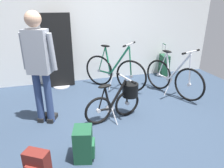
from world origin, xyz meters
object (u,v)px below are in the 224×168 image
floor_banner_stand (59,56)px  backpack_on_floor (84,144)px  visitor_near_wall (39,63)px  rolling_suitcase (164,65)px  display_bike_right (173,77)px  display_bike_left (114,72)px  handbag_on_floor (37,164)px  folding_bike_foreground (120,98)px

floor_banner_stand → backpack_on_floor: bearing=-86.3°
visitor_near_wall → rolling_suitcase: 3.38m
floor_banner_stand → display_bike_right: bearing=-25.2°
display_bike_left → handbag_on_floor: (-1.50, -2.15, -0.24)m
folding_bike_foreground → handbag_on_floor: (-1.24, -0.92, -0.20)m
rolling_suitcase → display_bike_left: bearing=-161.3°
floor_banner_stand → visitor_near_wall: (-0.30, -1.43, 0.26)m
floor_banner_stand → display_bike_right: (2.19, -1.03, -0.35)m
display_bike_right → rolling_suitcase: (0.44, 1.13, -0.08)m
folding_bike_foreground → backpack_on_floor: size_ratio=2.31×
backpack_on_floor → handbag_on_floor: size_ratio=1.35×
folding_bike_foreground → backpack_on_floor: (-0.71, -0.79, -0.14)m
display_bike_right → visitor_near_wall: (-2.49, -0.40, 0.60)m
display_bike_left → visitor_near_wall: bearing=-144.6°
floor_banner_stand → handbag_on_floor: bearing=-98.2°
handbag_on_floor → backpack_on_floor: bearing=14.1°
backpack_on_floor → folding_bike_foreground: bearing=47.9°
rolling_suitcase → handbag_on_floor: 4.01m
display_bike_left → display_bike_right: display_bike_left is taller
rolling_suitcase → folding_bike_foreground: bearing=-135.4°
folding_bike_foreground → display_bike_right: (1.32, 0.60, 0.02)m
display_bike_left → backpack_on_floor: display_bike_left is taller
folding_bike_foreground → rolling_suitcase: 2.47m
rolling_suitcase → backpack_on_floor: size_ratio=1.98×
display_bike_right → handbag_on_floor: bearing=-149.2°
display_bike_right → backpack_on_floor: display_bike_right is taller
backpack_on_floor → display_bike_left: bearing=64.2°
display_bike_right → handbag_on_floor: (-2.56, -1.53, -0.21)m
rolling_suitcase → visitor_near_wall: bearing=-152.5°
folding_bike_foreground → rolling_suitcase: size_ratio=1.17×
rolling_suitcase → handbag_on_floor: size_ratio=2.68×
display_bike_left → rolling_suitcase: size_ratio=1.32×
display_bike_right → backpack_on_floor: 2.47m
display_bike_right → rolling_suitcase: 1.21m
folding_bike_foreground → rolling_suitcase: (1.76, 1.73, -0.07)m
folding_bike_foreground → display_bike_left: (0.26, 1.23, 0.04)m
display_bike_left → visitor_near_wall: size_ratio=0.65×
floor_banner_stand → handbag_on_floor: (-0.37, -2.56, -0.56)m
floor_banner_stand → display_bike_left: size_ratio=1.46×
floor_banner_stand → rolling_suitcase: floor_banner_stand is taller
display_bike_right → handbag_on_floor: display_bike_right is taller
rolling_suitcase → display_bike_right: bearing=-111.2°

